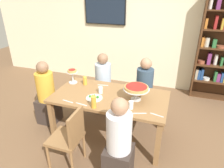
% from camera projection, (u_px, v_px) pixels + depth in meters
% --- Properties ---
extents(ground_plane, '(12.00, 12.00, 0.00)m').
position_uv_depth(ground_plane, '(110.00, 134.00, 3.38)').
color(ground_plane, brown).
extents(rear_partition, '(8.00, 0.12, 2.80)m').
position_uv_depth(rear_partition, '(141.00, 28.00, 4.66)').
color(rear_partition, beige).
rests_on(rear_partition, ground_plane).
extents(dining_table, '(1.74, 0.91, 0.74)m').
position_uv_depth(dining_table, '(110.00, 100.00, 3.10)').
color(dining_table, olive).
rests_on(dining_table, ground_plane).
extents(television, '(0.99, 0.05, 0.61)m').
position_uv_depth(television, '(105.00, 11.00, 4.68)').
color(television, black).
extents(diner_far_left, '(0.34, 0.34, 1.15)m').
position_uv_depth(diner_far_left, '(103.00, 86.00, 3.93)').
color(diner_far_left, '#382D28').
rests_on(diner_far_left, ground_plane).
extents(diner_head_west, '(0.34, 0.34, 1.15)m').
position_uv_depth(diner_head_west, '(47.00, 97.00, 3.52)').
color(diner_head_west, '#382D28').
rests_on(diner_head_west, ground_plane).
extents(diner_near_right, '(0.34, 0.34, 1.15)m').
position_uv_depth(diner_near_right, '(119.00, 146.00, 2.43)').
color(diner_near_right, '#382D28').
rests_on(diner_near_right, ground_plane).
extents(diner_far_right, '(0.34, 0.34, 1.15)m').
position_uv_depth(diner_far_right, '(144.00, 92.00, 3.69)').
color(diner_far_right, '#382D28').
rests_on(diner_far_right, ground_plane).
extents(chair_near_left, '(0.40, 0.40, 0.87)m').
position_uv_depth(chair_near_left, '(70.00, 136.00, 2.60)').
color(chair_near_left, olive).
rests_on(chair_near_left, ground_plane).
extents(deep_dish_pizza_stand, '(0.37, 0.37, 0.22)m').
position_uv_depth(deep_dish_pizza_stand, '(136.00, 89.00, 2.88)').
color(deep_dish_pizza_stand, silver).
rests_on(deep_dish_pizza_stand, dining_table).
extents(personal_pizza_stand, '(0.18, 0.18, 0.24)m').
position_uv_depth(personal_pizza_stand, '(72.00, 74.00, 3.41)').
color(personal_pizza_stand, silver).
rests_on(personal_pizza_stand, dining_table).
extents(salad_plate_near_diner, '(0.21, 0.21, 0.07)m').
position_uv_depth(salad_plate_near_diner, '(143.00, 88.00, 3.24)').
color(salad_plate_near_diner, white).
rests_on(salad_plate_near_diner, dining_table).
extents(salad_plate_far_diner, '(0.24, 0.24, 0.06)m').
position_uv_depth(salad_plate_far_diner, '(94.00, 98.00, 2.98)').
color(salad_plate_far_diner, white).
rests_on(salad_plate_far_diner, dining_table).
extents(beer_glass_amber_tall, '(0.07, 0.07, 0.17)m').
position_uv_depth(beer_glass_amber_tall, '(94.00, 102.00, 2.72)').
color(beer_glass_amber_tall, gold).
rests_on(beer_glass_amber_tall, dining_table).
extents(beer_glass_amber_short, '(0.07, 0.07, 0.14)m').
position_uv_depth(beer_glass_amber_short, '(85.00, 81.00, 3.39)').
color(beer_glass_amber_short, gold).
rests_on(beer_glass_amber_short, dining_table).
extents(water_glass_clear_near, '(0.07, 0.07, 0.11)m').
position_uv_depth(water_glass_clear_near, '(131.00, 105.00, 2.70)').
color(water_glass_clear_near, white).
rests_on(water_glass_clear_near, dining_table).
extents(water_glass_clear_far, '(0.07, 0.07, 0.11)m').
position_uv_depth(water_glass_clear_far, '(101.00, 90.00, 3.11)').
color(water_glass_clear_far, white).
rests_on(water_glass_clear_far, dining_table).
extents(cutlery_fork_near, '(0.18, 0.04, 0.00)m').
position_uv_depth(cutlery_fork_near, '(82.00, 104.00, 2.83)').
color(cutlery_fork_near, silver).
rests_on(cutlery_fork_near, dining_table).
extents(cutlery_knife_near, '(0.18, 0.04, 0.00)m').
position_uv_depth(cutlery_knife_near, '(103.00, 85.00, 3.39)').
color(cutlery_knife_near, silver).
rests_on(cutlery_knife_near, dining_table).
extents(cutlery_fork_far, '(0.18, 0.04, 0.00)m').
position_uv_depth(cutlery_fork_far, '(68.00, 101.00, 2.90)').
color(cutlery_fork_far, silver).
rests_on(cutlery_fork_far, dining_table).
extents(cutlery_knife_far, '(0.18, 0.06, 0.00)m').
position_uv_depth(cutlery_knife_far, '(157.00, 115.00, 2.58)').
color(cutlery_knife_far, silver).
rests_on(cutlery_knife_far, dining_table).
extents(cutlery_spare_fork, '(0.18, 0.07, 0.00)m').
position_uv_depth(cutlery_spare_fork, '(140.00, 113.00, 2.62)').
color(cutlery_spare_fork, silver).
rests_on(cutlery_spare_fork, dining_table).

